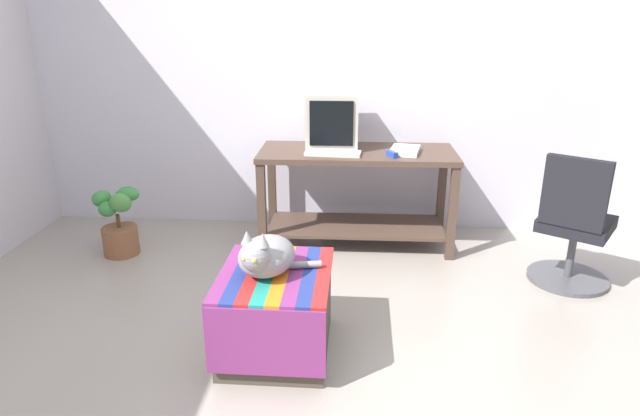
{
  "coord_description": "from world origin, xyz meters",
  "views": [
    {
      "loc": [
        0.29,
        -2.37,
        1.7
      ],
      "look_at": [
        0.05,
        0.85,
        0.55
      ],
      "focal_mm": 30.56,
      "sensor_mm": 36.0,
      "label": 1
    }
  ],
  "objects": [
    {
      "name": "book",
      "position": [
        0.62,
        1.56,
        0.76
      ],
      "size": [
        0.25,
        0.31,
        0.04
      ],
      "primitive_type": "cube",
      "rotation": [
        0.0,
        0.0,
        -0.2
      ],
      "color": "white",
      "rests_on": "desk"
    },
    {
      "name": "office_chair",
      "position": [
        1.68,
        1.01,
        0.39
      ],
      "size": [
        0.58,
        0.58,
        0.89
      ],
      "rotation": [
        0.0,
        0.0,
        2.56
      ],
      "color": "#4C4C51",
      "rests_on": "ground_plane"
    },
    {
      "name": "potted_plant",
      "position": [
        -1.47,
        1.26,
        0.25
      ],
      "size": [
        0.36,
        0.34,
        0.53
      ],
      "color": "brown",
      "rests_on": "ground_plane"
    },
    {
      "name": "keyboard",
      "position": [
        0.1,
        1.46,
        0.75
      ],
      "size": [
        0.41,
        0.18,
        0.02
      ],
      "primitive_type": "cube",
      "rotation": [
        0.0,
        0.0,
        -0.08
      ],
      "color": "beige",
      "rests_on": "desk"
    },
    {
      "name": "desk",
      "position": [
        0.27,
        1.6,
        0.51
      ],
      "size": [
        1.47,
        0.62,
        0.74
      ],
      "rotation": [
        0.0,
        0.0,
        0.01
      ],
      "color": "#4C382D",
      "rests_on": "ground_plane"
    },
    {
      "name": "ground_plane",
      "position": [
        0.0,
        0.0,
        0.0
      ],
      "size": [
        14.0,
        14.0,
        0.0
      ],
      "primitive_type": "plane",
      "color": "#9E9389"
    },
    {
      "name": "tv_monitor",
      "position": [
        0.08,
        1.69,
        0.95
      ],
      "size": [
        0.39,
        0.38,
        0.41
      ],
      "rotation": [
        0.0,
        0.0,
        0.01
      ],
      "color": "#BCB7A8",
      "rests_on": "desk"
    },
    {
      "name": "cat",
      "position": [
        -0.17,
        0.09,
        0.56
      ],
      "size": [
        0.45,
        0.4,
        0.28
      ],
      "rotation": [
        0.0,
        0.0,
        -0.26
      ],
      "color": "gray",
      "rests_on": "ottoman_with_blanket"
    },
    {
      "name": "back_wall",
      "position": [
        0.0,
        2.05,
        1.3
      ],
      "size": [
        8.0,
        0.1,
        2.6
      ],
      "primitive_type": "cube",
      "color": "silver",
      "rests_on": "ground_plane"
    },
    {
      "name": "ottoman_with_blanket",
      "position": [
        -0.13,
        0.11,
        0.23
      ],
      "size": [
        0.57,
        0.69,
        0.46
      ],
      "color": "#4C4238",
      "rests_on": "ground_plane"
    },
    {
      "name": "stapler",
      "position": [
        0.52,
        1.43,
        0.76
      ],
      "size": [
        0.08,
        0.11,
        0.04
      ],
      "primitive_type": "cube",
      "rotation": [
        0.0,
        0.0,
        0.48
      ],
      "color": "#2342B7",
      "rests_on": "desk"
    }
  ]
}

